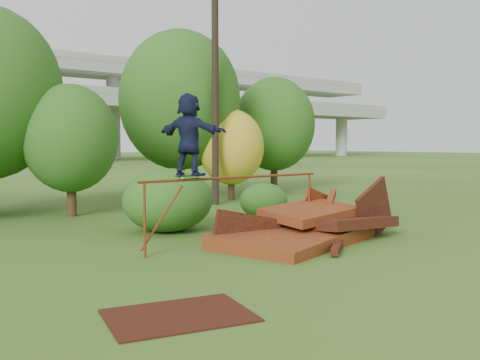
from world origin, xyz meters
TOP-DOWN VIEW (x-y plane):
  - ground at (0.00, 0.00)m, footprint 240.00×240.00m
  - scrap_pile at (0.81, 1.24)m, footprint 5.87×3.59m
  - grind_rail at (-0.87, 2.04)m, footprint 5.36×0.18m
  - skateboard at (-2.24, 2.07)m, footprint 0.68×0.20m
  - skater at (-2.24, 2.07)m, footprint 1.19×1.82m
  - flat_plate at (-4.97, -1.71)m, footprint 2.35×1.93m
  - tree_2 at (-2.06, 9.57)m, footprint 3.20×3.20m
  - tree_3 at (4.05, 12.19)m, footprint 5.43×5.43m
  - tree_4 at (5.47, 10.30)m, footprint 2.89×2.89m
  - tree_5 at (9.73, 12.11)m, footprint 4.18×4.18m
  - shrub_left at (-1.19, 4.74)m, footprint 2.60×2.40m
  - shrub_right at (2.73, 5.08)m, footprint 1.67×1.53m
  - utility_pole at (3.85, 9.28)m, footprint 1.40×0.28m

SIDE VIEW (x-z plane):
  - ground at x=0.00m, z-range 0.00..0.00m
  - flat_plate at x=-4.97m, z-range 0.00..0.03m
  - scrap_pile at x=0.81m, z-range -0.62..1.26m
  - shrub_right at x=2.73m, z-range 0.00..1.18m
  - shrub_left at x=-1.19m, z-range 0.00..1.80m
  - grind_rail at x=-0.87m, z-range 0.52..2.22m
  - skateboard at x=-2.24m, z-range 1.72..1.79m
  - tree_4 at x=5.47m, z-range 0.33..4.32m
  - tree_2 at x=-2.06m, z-range 0.41..4.92m
  - skater at x=-2.24m, z-range 1.77..3.65m
  - tree_5 at x=9.73m, z-range 0.53..6.40m
  - tree_3 at x=4.05m, z-range 0.64..8.17m
  - utility_pole at x=3.85m, z-range 0.07..9.20m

